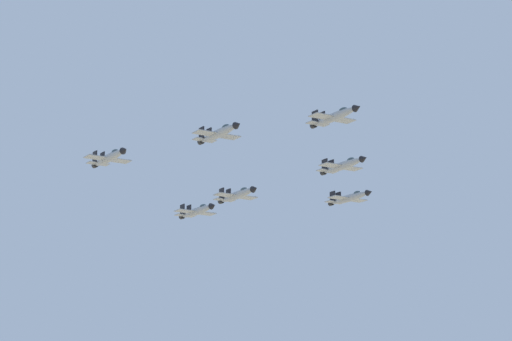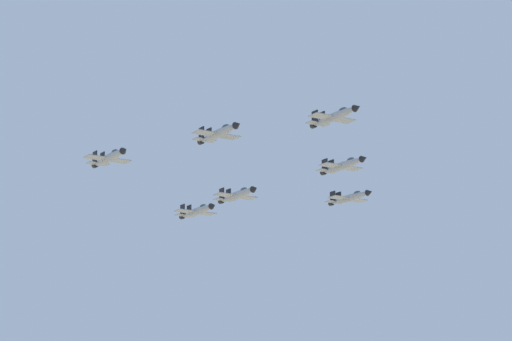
% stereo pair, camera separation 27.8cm
% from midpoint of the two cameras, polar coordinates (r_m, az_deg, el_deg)
% --- Properties ---
extents(jet_lead, '(9.23, 14.81, 3.12)m').
position_cam_midpoint_polar(jet_lead, '(198.68, 4.17, 2.85)').
color(jet_lead, '#9EA3A8').
extents(jet_left_wingman, '(9.39, 15.07, 3.17)m').
position_cam_midpoint_polar(jet_left_wingman, '(219.30, 4.61, 0.27)').
color(jet_left_wingman, '#9EA3A8').
extents(jet_right_wingman, '(9.46, 15.18, 3.20)m').
position_cam_midpoint_polar(jet_right_wingman, '(204.38, -1.95, 1.97)').
color(jet_right_wingman, '#9EA3A8').
extents(jet_left_outer, '(9.32, 15.04, 3.16)m').
position_cam_midpoint_polar(jet_left_outer, '(240.67, 4.97, -1.43)').
color(jet_left_outer, '#9EA3A8').
extents(jet_right_outer, '(9.37, 15.03, 3.16)m').
position_cam_midpoint_polar(jet_right_outer, '(211.89, -7.68, 0.68)').
color(jet_right_outer, '#9EA3A8').
extents(jet_slot_rear, '(9.45, 15.12, 3.19)m').
position_cam_midpoint_polar(jet_slot_rear, '(224.12, -0.96, -1.29)').
color(jet_slot_rear, '#9EA3A8').
extents(jet_trailing, '(9.58, 15.37, 3.24)m').
position_cam_midpoint_polar(jet_trailing, '(238.48, -3.09, -2.14)').
color(jet_trailing, '#9EA3A8').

